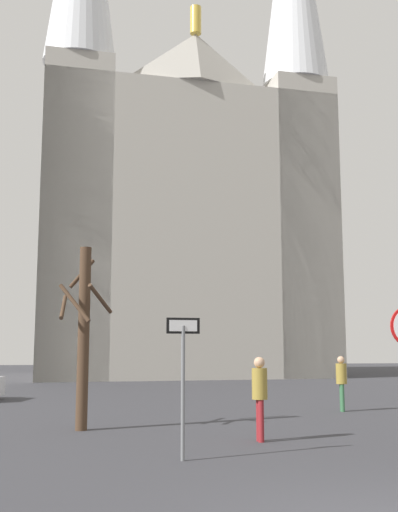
# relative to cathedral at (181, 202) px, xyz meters

# --- Properties ---
(cathedral) EXTENTS (19.21, 14.00, 37.61)m
(cathedral) POSITION_rel_cathedral_xyz_m (0.00, 0.00, 0.00)
(cathedral) COLOR #ADA89E
(cathedral) RESTS_ON ground
(one_way_arrow_sign) EXTENTS (0.60, 0.12, 2.43)m
(one_way_arrow_sign) POSITION_rel_cathedral_xyz_m (-3.82, -29.66, -10.01)
(one_way_arrow_sign) COLOR slate
(one_way_arrow_sign) RESTS_ON ground
(bare_tree) EXTENTS (1.29, 1.20, 4.29)m
(bare_tree) POSITION_rel_cathedral_xyz_m (-5.65, -25.49, -9.30)
(bare_tree) COLOR #473323
(bare_tree) RESTS_ON ground
(pedestrian_walking) EXTENTS (0.32, 0.32, 1.63)m
(pedestrian_walking) POSITION_rel_cathedral_xyz_m (1.95, -22.45, -10.56)
(pedestrian_walking) COLOR #33663F
(pedestrian_walking) RESTS_ON ground
(pedestrian_standing) EXTENTS (0.32, 0.32, 1.71)m
(pedestrian_standing) POSITION_rel_cathedral_xyz_m (-1.97, -27.79, -10.51)
(pedestrian_standing) COLOR maroon
(pedestrian_standing) RESTS_ON ground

